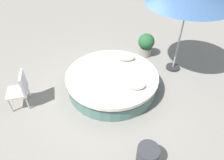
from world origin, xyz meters
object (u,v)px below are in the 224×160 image
at_px(patio_chair, 20,88).
at_px(throw_pillow_0, 136,85).
at_px(throw_pillow_1, 125,57).
at_px(planter, 146,44).
at_px(round_bed, 112,81).
at_px(side_table, 148,155).

bearing_deg(patio_chair, throw_pillow_0, -101.98).
relative_size(throw_pillow_0, throw_pillow_1, 0.89).
height_order(throw_pillow_1, planter, planter).
distance_m(round_bed, side_table, 2.40).
relative_size(throw_pillow_0, patio_chair, 0.50).
bearing_deg(side_table, patio_chair, -26.15).
relative_size(planter, side_table, 1.78).
bearing_deg(side_table, throw_pillow_0, -84.48).
height_order(round_bed, throw_pillow_1, throw_pillow_1).
relative_size(round_bed, planter, 3.15).
bearing_deg(side_table, round_bed, -70.22).
height_order(planter, side_table, planter).
xyz_separation_m(patio_chair, side_table, (-3.13, 1.54, -0.33)).
bearing_deg(round_bed, side_table, 109.78).
distance_m(throw_pillow_1, side_table, 3.06).
height_order(throw_pillow_1, side_table, throw_pillow_1).
xyz_separation_m(patio_chair, planter, (-3.45, -2.58, -0.11)).
distance_m(round_bed, throw_pillow_0, 0.88).
relative_size(throw_pillow_0, side_table, 1.05).
relative_size(patio_chair, planter, 1.18).
distance_m(throw_pillow_0, planter, 2.42).
bearing_deg(throw_pillow_1, round_bed, 63.20).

